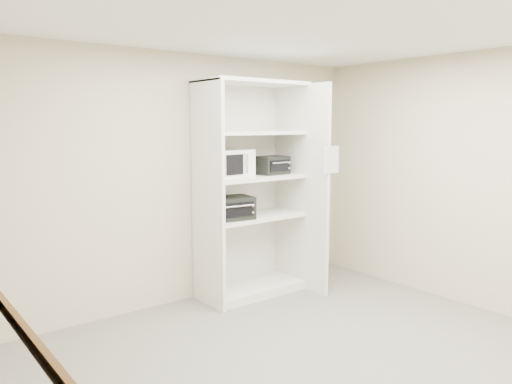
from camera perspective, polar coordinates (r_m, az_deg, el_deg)
floor at (r=4.36m, az=7.09°, el=-18.80°), size 4.50×4.00×0.01m
ceiling at (r=3.97m, az=7.78°, el=18.64°), size 4.50×4.00×0.01m
wall_back at (r=5.52m, az=-7.52°, el=1.51°), size 4.50×0.02×2.70m
wall_left at (r=2.85m, az=-26.44°, el=-5.12°), size 0.02×4.00×2.70m
wall_right at (r=5.76m, az=23.35°, el=1.19°), size 0.02×4.00×2.70m
shelving_unit at (r=5.68m, az=-0.15°, el=-0.49°), size 1.24×0.92×2.42m
microwave at (r=5.47m, az=-3.31°, el=3.29°), size 0.54×0.44×0.30m
toaster_oven_upper at (r=5.78m, az=1.77°, el=3.08°), size 0.38×0.30×0.21m
toaster_oven_lower at (r=5.42m, az=-2.86°, el=-1.82°), size 0.49×0.39×0.25m
paper_sign at (r=5.56m, az=8.62°, el=3.65°), size 0.23×0.01×0.29m
chair_rail at (r=2.98m, az=-25.48°, el=-13.56°), size 0.04×3.98×0.08m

